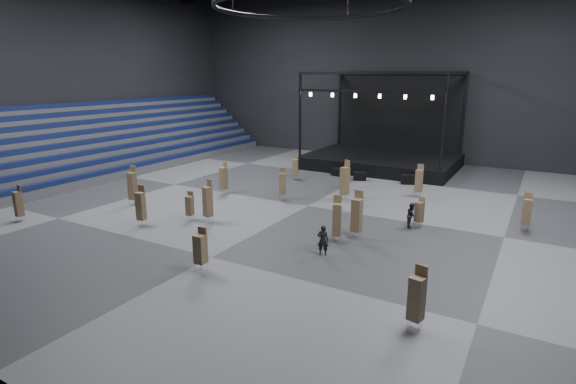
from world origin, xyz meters
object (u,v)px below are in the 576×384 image
Objects in this scene: flight_case_right at (408,179)px; chair_stack_7 at (347,175)px; chair_stack_3 at (419,180)px; chair_stack_11 at (295,167)px; chair_stack_1 at (18,203)px; flight_case_mid at (360,176)px; flight_case_left at (337,172)px; chair_stack_0 at (190,205)px; chair_stack_9 at (527,211)px; chair_stack_5 at (208,201)px; man_center at (323,240)px; chair_stack_12 at (224,178)px; chair_stack_15 at (419,211)px; chair_stack_10 at (417,297)px; chair_stack_8 at (357,214)px; chair_stack_4 at (337,219)px; chair_stack_6 at (132,185)px; chair_stack_13 at (345,180)px; crew_member at (412,215)px; chair_stack_14 at (141,205)px; chair_stack_2 at (200,248)px; stage at (384,152)px; chair_stack_16 at (282,183)px.

flight_case_right is 5.63m from chair_stack_7.
chair_stack_11 is at bearing 179.92° from chair_stack_3.
flight_case_mid is at bearing 60.06° from chair_stack_1.
flight_case_left is 0.56× the size of chair_stack_0.
chair_stack_5 is at bearing -165.97° from chair_stack_9.
chair_stack_5 is (-1.52, -16.09, 1.03)m from flight_case_left.
chair_stack_9 is 1.42× the size of man_center.
chair_stack_12 is at bearing 174.84° from chair_stack_9.
chair_stack_15 is (10.02, -10.52, 0.65)m from flight_case_left.
chair_stack_12 is 1.55× the size of man_center.
chair_stack_8 is at bearing 138.07° from chair_stack_10.
chair_stack_0 is 9.60m from chair_stack_4.
flight_case_left is 0.37× the size of chair_stack_6.
flight_case_mid is 0.37× the size of chair_stack_13.
crew_member is at bearing -51.04° from chair_stack_11.
man_center is at bearing -144.35° from chair_stack_9.
chair_stack_0 is 14.06m from chair_stack_15.
man_center is (9.45, -14.14, -0.30)m from chair_stack_11.
chair_stack_3 is 5.75m from chair_stack_13.
chair_stack_4 is (6.74, -15.23, 0.98)m from flight_case_left.
crew_member is at bearing -8.40° from chair_stack_13.
chair_stack_8 reaches higher than man_center.
chair_stack_14 is at bearing -142.49° from chair_stack_0.
chair_stack_5 reaches higher than man_center.
chair_stack_7 is at bearing -133.85° from flight_case_right.
chair_stack_6 reaches higher than chair_stack_2.
chair_stack_2 reaches higher than chair_stack_0.
flight_case_left is at bearing -84.74° from man_center.
chair_stack_13 is (-3.69, 6.96, 0.08)m from chair_stack_8.
chair_stack_6 reaches higher than chair_stack_8.
chair_stack_8 reaches higher than crew_member.
chair_stack_10 is (10.58, -28.22, -0.18)m from stage.
chair_stack_12 is at bearing -137.72° from chair_stack_13.
chair_stack_8 is 1.81× the size of crew_member.
man_center is at bearing -93.42° from chair_stack_3.
chair_stack_3 is at bearing 117.44° from chair_stack_10.
chair_stack_15 is at bearing -51.27° from chair_stack_7.
chair_stack_12 is at bearing -137.87° from flight_case_right.
chair_stack_6 is (-15.32, -0.47, 0.08)m from chair_stack_4.
flight_case_right is 11.30m from crew_member.
chair_stack_10 is (9.95, -0.00, 0.14)m from chair_stack_2.
chair_stack_3 is (8.20, -3.52, 0.93)m from flight_case_left.
chair_stack_10 is at bearing -112.93° from chair_stack_9.
crew_member is at bearing -73.68° from flight_case_right.
chair_stack_16 is (2.58, 7.04, 0.24)m from chair_stack_0.
flight_case_right is at bearing -105.10° from man_center.
chair_stack_14 is 16.28m from crew_member.
chair_stack_10 is at bearing -2.38° from chair_stack_2.
man_center is at bearing -81.85° from chair_stack_7.
chair_stack_1 is at bearing -166.53° from chair_stack_10.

